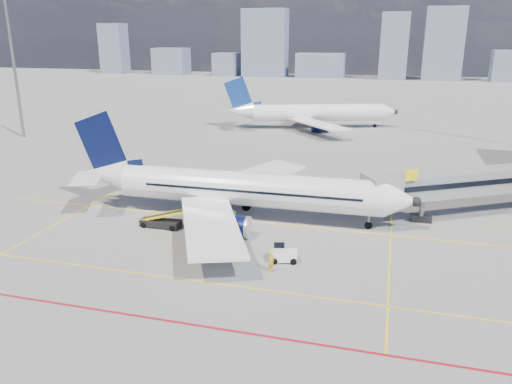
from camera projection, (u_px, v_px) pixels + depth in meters
ground at (231, 252)px, 45.55m from camera, size 420.00×420.00×0.00m
apron_markings at (211, 270)px, 42.10m from camera, size 90.00×35.12×0.01m
jet_bridge at (485, 182)px, 54.05m from camera, size 23.55×15.78×6.30m
floodlight_mast_nw at (14, 65)px, 92.00m from camera, size 3.20×0.61×25.45m
distant_skyline at (351, 53)px, 218.47m from camera, size 247.59×13.53×29.71m
main_aircraft at (234, 189)px, 53.41m from camera, size 37.76×32.90×11.03m
second_aircraft at (311, 113)px, 104.22m from camera, size 35.56×30.30×10.80m
baggage_tug at (282, 254)px, 43.51m from camera, size 2.51×1.84×1.58m
cargo_dolly at (215, 246)px, 44.21m from camera, size 3.96×2.34×2.04m
belt_loader at (162, 221)px, 51.30m from camera, size 6.00×1.66×2.45m
ramp_worker at (271, 262)px, 41.62m from camera, size 0.61×0.75×1.79m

